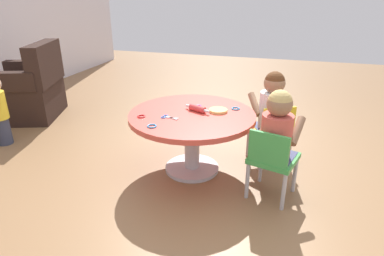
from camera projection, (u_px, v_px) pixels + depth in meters
ground_plane at (192, 169)px, 2.71m from camera, size 10.00×10.00×0.00m
craft_table at (192, 126)px, 2.56m from camera, size 0.99×0.99×0.50m
child_chair_left at (272, 159)px, 2.23m from camera, size 0.37×0.37×0.54m
seated_child_left at (277, 127)px, 2.18m from camera, size 0.41×0.35×0.51m
child_chair_right at (272, 130)px, 2.70m from camera, size 0.41×0.41×0.54m
seated_child_right at (272, 103)px, 2.65m from camera, size 0.43×0.40×0.51m
armchair_dark at (28, 91)px, 3.72m from camera, size 0.90×0.91×0.85m
rolling_pin at (197, 108)px, 2.54m from camera, size 0.11×0.22×0.05m
craft_scissors at (168, 117)px, 2.43m from camera, size 0.08×0.14×0.01m
playdough_blob_0 at (218, 110)px, 2.54m from camera, size 0.15×0.15×0.02m
cookie_cutter_0 at (141, 116)px, 2.44m from camera, size 0.06×0.06×0.01m
cookie_cutter_1 at (236, 109)px, 2.60m from camera, size 0.07×0.07×0.01m
cookie_cutter_2 at (152, 126)px, 2.27m from camera, size 0.07×0.07×0.01m
cookie_cutter_3 at (198, 106)px, 2.66m from camera, size 0.05×0.05×0.01m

